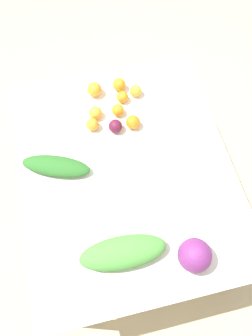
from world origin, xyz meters
TOP-DOWN VIEW (x-y plane):
  - ground_plane at (0.00, 0.00)m, footprint 8.00×8.00m
  - dining_table at (0.00, 0.00)m, footprint 1.30×1.06m
  - cabbage_purple at (0.49, 0.18)m, footprint 0.15×0.15m
  - greens_bunch_kale at (-0.08, -0.33)m, footprint 0.23×0.36m
  - greens_bunch_scallion at (0.40, -0.11)m, footprint 0.16×0.39m
  - beet_root at (-0.24, -0.00)m, footprint 0.07×0.07m
  - orange_0 at (-0.35, -0.09)m, footprint 0.07×0.07m
  - orange_1 at (-0.24, 0.09)m, footprint 0.07×0.07m
  - orange_2 at (-0.42, 0.08)m, footprint 0.06×0.06m
  - orange_3 at (-0.34, 0.03)m, footprint 0.07×0.07m
  - orange_4 at (-0.44, 0.16)m, footprint 0.07×0.07m
  - orange_5 at (-0.28, -0.11)m, footprint 0.07×0.07m
  - orange_6 at (-0.50, -0.06)m, footprint 0.08×0.08m
  - orange_7 at (-0.50, 0.08)m, footprint 0.07×0.07m

SIDE VIEW (x-z plane):
  - ground_plane at x=0.00m, z-range 0.00..0.00m
  - dining_table at x=0.00m, z-range 0.27..0.97m
  - orange_2 at x=-0.42m, z-range 0.70..0.77m
  - greens_bunch_kale at x=-0.08m, z-range 0.70..0.77m
  - orange_3 at x=-0.34m, z-range 0.70..0.77m
  - orange_5 at x=-0.28m, z-range 0.70..0.77m
  - orange_4 at x=-0.44m, z-range 0.70..0.77m
  - orange_0 at x=-0.35m, z-range 0.70..0.77m
  - beet_root at x=-0.24m, z-range 0.70..0.77m
  - orange_7 at x=-0.50m, z-range 0.70..0.77m
  - orange_1 at x=-0.24m, z-range 0.70..0.78m
  - orange_6 at x=-0.50m, z-range 0.70..0.78m
  - greens_bunch_scallion at x=0.40m, z-range 0.70..0.79m
  - cabbage_purple at x=0.49m, z-range 0.70..0.85m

